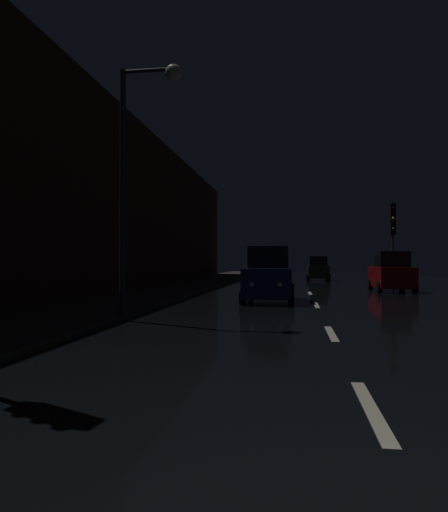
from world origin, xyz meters
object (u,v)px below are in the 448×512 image
object	(u,v)px
traffic_light_far_right	(393,226)
car_parked_right_far	(391,273)
car_approaching_headlights	(269,276)
car_distant_taillights	(318,269)
streetlamp_overhead	(140,151)

from	to	relation	value
traffic_light_far_right	car_parked_right_far	world-z (taller)	traffic_light_far_right
traffic_light_far_right	car_parked_right_far	xyz separation A→B (m)	(-0.80, -3.58, -2.77)
car_approaching_headlights	car_distant_taillights	distance (m)	21.29
streetlamp_overhead	car_parked_right_far	distance (m)	17.21
car_distant_taillights	car_parked_right_far	bearing A→B (deg)	-167.08
traffic_light_far_right	car_approaching_headlights	distance (m)	13.23
car_approaching_headlights	car_parked_right_far	world-z (taller)	car_approaching_headlights
streetlamp_overhead	car_distant_taillights	distance (m)	28.70
streetlamp_overhead	car_distant_taillights	size ratio (longest dim) A/B	1.71
traffic_light_far_right	car_approaching_headlights	size ratio (longest dim) A/B	1.19
traffic_light_far_right	car_approaching_headlights	world-z (taller)	traffic_light_far_right
car_approaching_headlights	traffic_light_far_right	bearing A→B (deg)	147.57
car_parked_right_far	streetlamp_overhead	bearing A→B (deg)	146.74
streetlamp_overhead	car_parked_right_far	size ratio (longest dim) A/B	1.62
traffic_light_far_right	car_distant_taillights	size ratio (longest dim) A/B	1.29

